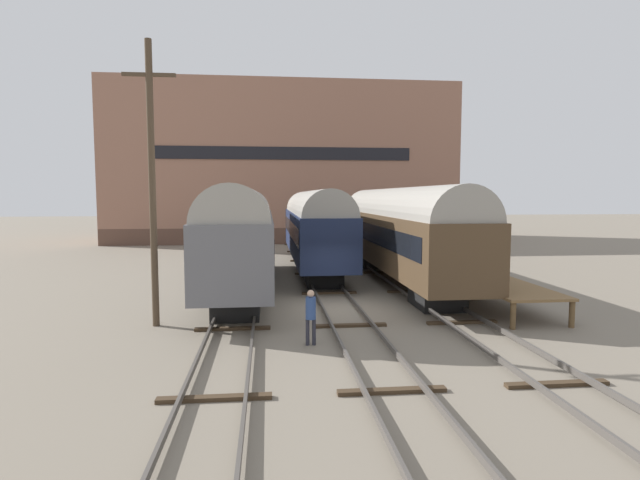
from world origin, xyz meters
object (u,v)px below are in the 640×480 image
at_px(person_worker, 311,312).
at_px(train_car_brown, 399,229).
at_px(train_car_grey, 243,231).
at_px(train_car_navy, 314,225).
at_px(utility_pole, 152,181).
at_px(bench, 466,260).

bearing_deg(person_worker, train_car_brown, 62.48).
height_order(train_car_grey, train_car_navy, train_car_grey).
distance_m(train_car_grey, person_worker, 10.23).
xyz_separation_m(train_car_brown, utility_pole, (-10.99, -8.02, 2.26)).
distance_m(bench, person_worker, 11.61).
bearing_deg(utility_pole, train_car_navy, 62.49).
bearing_deg(bench, train_car_navy, 130.02).
bearing_deg(bench, utility_pole, -159.14).
height_order(train_car_navy, person_worker, train_car_navy).
bearing_deg(train_car_grey, train_car_navy, 57.13).
distance_m(train_car_grey, train_car_navy, 7.58).
height_order(train_car_brown, utility_pole, utility_pole).
distance_m(train_car_navy, utility_pole, 15.06).
height_order(train_car_grey, utility_pole, utility_pole).
height_order(bench, person_worker, bench).
height_order(train_car_brown, train_car_grey, train_car_brown).
bearing_deg(train_car_brown, bench, -47.19).
bearing_deg(person_worker, utility_pole, 151.30).
height_order(bench, utility_pole, utility_pole).
bearing_deg(train_car_grey, utility_pole, -112.00).
bearing_deg(train_car_brown, train_car_navy, 128.40).
xyz_separation_m(bench, utility_pole, (-13.61, -5.19, 3.61)).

